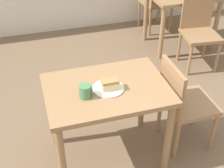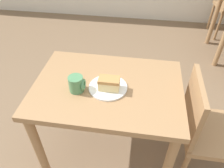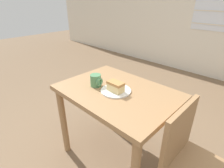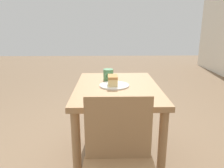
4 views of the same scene
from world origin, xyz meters
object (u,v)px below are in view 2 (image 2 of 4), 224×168
Objects in this scene: plate at (108,87)px; coffee_mug at (77,84)px; chair_near_window at (206,128)px; cake_slice at (109,83)px; dining_table_near at (108,100)px.

coffee_mug is (-0.19, -0.05, 0.05)m from plate.
plate is 0.20m from coffee_mug.
cake_slice is at bearing 91.71° from chair_near_window.
chair_near_window reaches higher than plate.
coffee_mug is at bearing -170.06° from cake_slice.
plate is at bearing -74.16° from dining_table_near.
chair_near_window is at bearing 3.59° from coffee_mug.
dining_table_near is 9.33× the size of coffee_mug.
chair_near_window is (0.69, -0.02, -0.15)m from dining_table_near.
dining_table_near is 7.39× the size of cake_slice.
cake_slice is at bearing -55.23° from plate.
dining_table_near is at bearing 113.81° from cake_slice.
coffee_mug is (-0.20, -0.03, -0.00)m from cake_slice.
dining_table_near is 3.92× the size of plate.
plate is 2.38× the size of coffee_mug.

